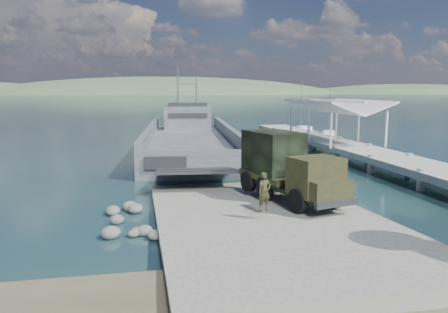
# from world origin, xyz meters

# --- Properties ---
(ground) EXTENTS (1400.00, 1400.00, 0.00)m
(ground) POSITION_xyz_m (0.00, 0.00, 0.00)
(ground) COLOR #18373A
(ground) RESTS_ON ground
(boat_ramp) EXTENTS (10.00, 18.00, 0.50)m
(boat_ramp) POSITION_xyz_m (0.00, -1.00, 0.25)
(boat_ramp) COLOR slate
(boat_ramp) RESTS_ON ground
(shoreline_rocks) EXTENTS (3.20, 5.60, 0.90)m
(shoreline_rocks) POSITION_xyz_m (-6.20, 0.50, 0.00)
(shoreline_rocks) COLOR #5E5E5B
(shoreline_rocks) RESTS_ON ground
(distant_headlands) EXTENTS (1000.00, 240.00, 48.00)m
(distant_headlands) POSITION_xyz_m (50.00, 560.00, 0.00)
(distant_headlands) COLOR #445B39
(distant_headlands) RESTS_ON ground
(pier) EXTENTS (6.40, 44.00, 6.10)m
(pier) POSITION_xyz_m (13.00, 18.77, 1.60)
(pier) COLOR #A4A39A
(pier) RESTS_ON ground
(landing_craft) EXTENTS (10.56, 32.58, 9.53)m
(landing_craft) POSITION_xyz_m (-0.77, 23.24, 0.78)
(landing_craft) COLOR #454B52
(landing_craft) RESTS_ON ground
(military_truck) EXTENTS (4.03, 7.76, 3.46)m
(military_truck) POSITION_xyz_m (1.88, 1.92, 2.22)
(military_truck) COLOR black
(military_truck) RESTS_ON boat_ramp
(soldier) EXTENTS (0.73, 0.58, 1.75)m
(soldier) POSITION_xyz_m (-0.31, -1.57, 1.37)
(soldier) COLOR black
(soldier) RESTS_ON boat_ramp
(sailboat_near) EXTENTS (3.11, 5.29, 6.20)m
(sailboat_near) POSITION_xyz_m (18.29, 32.69, 0.33)
(sailboat_near) COLOR white
(sailboat_near) RESTS_ON ground
(sailboat_far) EXTENTS (2.08, 6.32, 7.61)m
(sailboat_far) POSITION_xyz_m (16.35, 37.36, 0.41)
(sailboat_far) COLOR white
(sailboat_far) RESTS_ON ground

